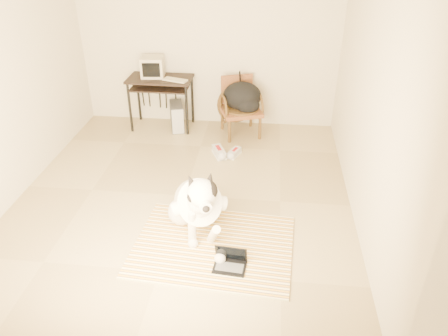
% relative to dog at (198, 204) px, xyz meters
% --- Properties ---
extents(floor, '(4.50, 4.50, 0.00)m').
position_rel_dog_xyz_m(floor, '(-0.28, 0.67, -0.36)').
color(floor, tan).
rests_on(floor, ground).
extents(wall_back, '(4.50, 0.00, 4.50)m').
position_rel_dog_xyz_m(wall_back, '(-0.28, 2.92, 0.99)').
color(wall_back, beige).
rests_on(wall_back, floor).
extents(wall_front, '(4.50, 0.00, 4.50)m').
position_rel_dog_xyz_m(wall_front, '(-0.28, -1.58, 0.99)').
color(wall_front, beige).
rests_on(wall_front, floor).
extents(wall_left, '(0.00, 4.50, 4.50)m').
position_rel_dog_xyz_m(wall_left, '(-2.28, 0.67, 0.99)').
color(wall_left, beige).
rests_on(wall_left, floor).
extents(wall_right, '(0.00, 4.50, 4.50)m').
position_rel_dog_xyz_m(wall_right, '(1.72, 0.67, 0.99)').
color(wall_right, beige).
rests_on(wall_right, floor).
extents(rug, '(1.70, 1.35, 0.02)m').
position_rel_dog_xyz_m(rug, '(0.19, -0.23, -0.35)').
color(rug, gold).
rests_on(rug, floor).
extents(dog, '(0.70, 1.13, 0.91)m').
position_rel_dog_xyz_m(dog, '(0.00, 0.00, 0.00)').
color(dog, silver).
rests_on(dog, rug).
extents(laptop, '(0.33, 0.25, 0.22)m').
position_rel_dog_xyz_m(laptop, '(0.40, -0.52, -0.29)').
color(laptop, black).
rests_on(laptop, rug).
extents(computer_desk, '(0.99, 0.56, 0.82)m').
position_rel_dog_xyz_m(computer_desk, '(-0.99, 2.60, 0.34)').
color(computer_desk, black).
rests_on(computer_desk, floor).
extents(crt_monitor, '(0.37, 0.36, 0.30)m').
position_rel_dog_xyz_m(crt_monitor, '(-1.11, 2.67, 0.61)').
color(crt_monitor, '#BBAF92').
rests_on(crt_monitor, computer_desk).
extents(desk_keyboard, '(0.39, 0.25, 0.02)m').
position_rel_dog_xyz_m(desk_keyboard, '(-0.73, 2.51, 0.47)').
color(desk_keyboard, '#BBAF92').
rests_on(desk_keyboard, computer_desk).
extents(pc_tower, '(0.30, 0.48, 0.42)m').
position_rel_dog_xyz_m(pc_tower, '(-0.75, 2.56, -0.15)').
color(pc_tower, '#48494B').
rests_on(pc_tower, floor).
extents(rattan_chair, '(0.73, 0.71, 0.87)m').
position_rel_dog_xyz_m(rattan_chair, '(0.25, 2.52, 0.08)').
color(rattan_chair, brown).
rests_on(rattan_chair, floor).
extents(backpack, '(0.58, 0.52, 0.43)m').
position_rel_dog_xyz_m(backpack, '(0.30, 2.49, 0.24)').
color(backpack, black).
rests_on(backpack, rattan_chair).
extents(sneaker_left, '(0.25, 0.35, 0.11)m').
position_rel_dog_xyz_m(sneaker_left, '(0.02, 1.73, -0.31)').
color(sneaker_left, white).
rests_on(sneaker_left, floor).
extents(sneaker_right, '(0.20, 0.29, 0.09)m').
position_rel_dog_xyz_m(sneaker_right, '(0.24, 1.75, -0.32)').
color(sneaker_right, white).
rests_on(sneaker_right, floor).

